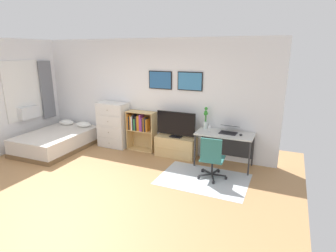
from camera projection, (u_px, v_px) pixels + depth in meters
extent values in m
plane|color=#A87A4C|center=(87.00, 190.00, 4.91)|extent=(7.20, 7.20, 0.00)
cube|color=white|center=(149.00, 96.00, 6.68)|extent=(6.12, 0.06, 2.70)
cube|color=black|center=(160.00, 80.00, 6.40)|extent=(0.59, 0.02, 0.42)
cube|color=#285B93|center=(160.00, 80.00, 6.39)|extent=(0.55, 0.01, 0.38)
cube|color=black|center=(190.00, 81.00, 6.11)|extent=(0.59, 0.02, 0.42)
cube|color=teal|center=(190.00, 81.00, 6.10)|extent=(0.55, 0.01, 0.38)
cube|color=white|center=(23.00, 91.00, 6.84)|extent=(0.02, 1.03, 1.48)
cube|color=silver|center=(23.00, 91.00, 6.84)|extent=(0.01, 0.95, 1.40)
cube|color=slate|center=(47.00, 90.00, 7.45)|extent=(0.05, 0.40, 1.54)
cube|color=silver|center=(29.00, 112.00, 6.95)|extent=(0.20, 0.52, 0.30)
cube|color=#B2B7BC|center=(203.00, 179.00, 5.33)|extent=(1.70, 1.20, 0.01)
cube|color=brown|center=(58.00, 147.00, 6.95)|extent=(1.40, 1.97, 0.10)
cube|color=silver|center=(57.00, 139.00, 6.90)|extent=(1.36, 1.93, 0.34)
ellipsoid|color=white|center=(66.00, 122.00, 7.58)|extent=(0.45, 0.30, 0.14)
ellipsoid|color=white|center=(84.00, 124.00, 7.36)|extent=(0.45, 0.30, 0.14)
cube|color=silver|center=(113.00, 125.00, 7.01)|extent=(0.76, 0.42, 1.15)
cube|color=silver|center=(109.00, 143.00, 6.94)|extent=(0.72, 0.01, 0.27)
sphere|color=#A59E8C|center=(109.00, 143.00, 6.93)|extent=(0.03, 0.03, 0.03)
cube|color=silver|center=(109.00, 132.00, 6.86)|extent=(0.72, 0.01, 0.27)
sphere|color=#A59E8C|center=(108.00, 133.00, 6.85)|extent=(0.03, 0.03, 0.03)
cube|color=silver|center=(108.00, 121.00, 6.79)|extent=(0.72, 0.01, 0.27)
sphere|color=#A59E8C|center=(108.00, 122.00, 6.77)|extent=(0.03, 0.03, 0.03)
cube|color=silver|center=(107.00, 110.00, 6.71)|extent=(0.72, 0.01, 0.27)
sphere|color=#A59E8C|center=(107.00, 110.00, 6.70)|extent=(0.03, 0.03, 0.03)
cube|color=tan|center=(129.00, 129.00, 6.92)|extent=(0.02, 0.30, 0.98)
cube|color=tan|center=(154.00, 133.00, 6.64)|extent=(0.02, 0.30, 0.98)
cube|color=tan|center=(142.00, 149.00, 6.91)|extent=(0.72, 0.30, 0.02)
cube|color=tan|center=(142.00, 130.00, 6.77)|extent=(0.68, 0.30, 0.02)
cube|color=tan|center=(141.00, 112.00, 6.65)|extent=(0.68, 0.30, 0.02)
cube|color=tan|center=(144.00, 129.00, 6.91)|extent=(0.72, 0.01, 0.98)
cube|color=orange|center=(129.00, 121.00, 6.80)|extent=(0.03, 0.19, 0.39)
cube|color=black|center=(131.00, 123.00, 6.80)|extent=(0.04, 0.19, 0.33)
cube|color=orange|center=(132.00, 122.00, 6.78)|extent=(0.02, 0.19, 0.37)
cube|color=white|center=(134.00, 123.00, 6.79)|extent=(0.04, 0.24, 0.34)
cube|color=black|center=(134.00, 122.00, 6.74)|extent=(0.03, 0.18, 0.39)
cube|color=#2D8C4C|center=(136.00, 124.00, 6.75)|extent=(0.03, 0.21, 0.29)
cube|color=black|center=(138.00, 123.00, 6.73)|extent=(0.04, 0.21, 0.35)
cube|color=orange|center=(139.00, 123.00, 6.71)|extent=(0.02, 0.21, 0.37)
cube|color=orange|center=(140.00, 123.00, 6.67)|extent=(0.04, 0.17, 0.38)
cube|color=#8C388C|center=(142.00, 122.00, 6.67)|extent=(0.04, 0.21, 0.41)
cube|color=#8C388C|center=(143.00, 124.00, 6.68)|extent=(0.03, 0.24, 0.32)
cube|color=black|center=(144.00, 125.00, 6.65)|extent=(0.03, 0.19, 0.32)
cube|color=orange|center=(145.00, 124.00, 6.63)|extent=(0.02, 0.19, 0.35)
cube|color=black|center=(146.00, 124.00, 6.62)|extent=(0.04, 0.19, 0.34)
cube|color=orange|center=(148.00, 125.00, 6.61)|extent=(0.02, 0.20, 0.31)
cube|color=tan|center=(176.00, 146.00, 6.43)|extent=(0.95, 0.40, 0.48)
cube|color=tan|center=(173.00, 149.00, 6.25)|extent=(0.95, 0.01, 0.02)
cube|color=black|center=(176.00, 137.00, 6.34)|extent=(0.28, 0.16, 0.02)
cube|color=black|center=(176.00, 135.00, 6.33)|extent=(0.06, 0.04, 0.05)
cube|color=black|center=(176.00, 123.00, 6.26)|extent=(0.94, 0.02, 0.54)
cube|color=black|center=(176.00, 124.00, 6.24)|extent=(0.91, 0.01, 0.51)
cube|color=silver|center=(225.00, 134.00, 5.75)|extent=(1.19, 0.60, 0.03)
cube|color=#2D2D30|center=(195.00, 151.00, 5.84)|extent=(0.03, 0.03, 0.71)
cube|color=#2D2D30|center=(249.00, 159.00, 5.39)|extent=(0.03, 0.03, 0.71)
cube|color=#2D2D30|center=(202.00, 143.00, 6.31)|extent=(0.03, 0.03, 0.71)
cube|color=#2D2D30|center=(253.00, 150.00, 5.86)|extent=(0.03, 0.03, 0.71)
cube|color=#2D2D30|center=(227.00, 145.00, 6.10)|extent=(1.13, 0.02, 0.50)
cylinder|color=#232326|center=(226.00, 178.00, 5.31)|extent=(0.05, 0.05, 0.05)
cube|color=#232326|center=(219.00, 175.00, 5.35)|extent=(0.28, 0.05, 0.02)
cylinder|color=#232326|center=(218.00, 171.00, 5.62)|extent=(0.05, 0.05, 0.05)
cube|color=#232326|center=(215.00, 172.00, 5.50)|extent=(0.10, 0.28, 0.02)
cylinder|color=#232326|center=(202.00, 171.00, 5.63)|extent=(0.05, 0.05, 0.05)
cube|color=#232326|center=(207.00, 172.00, 5.51)|extent=(0.25, 0.17, 0.02)
cylinder|color=#232326|center=(199.00, 178.00, 5.34)|extent=(0.05, 0.05, 0.05)
cube|color=#232326|center=(205.00, 175.00, 5.36)|extent=(0.23, 0.20, 0.02)
cylinder|color=#232326|center=(213.00, 183.00, 5.14)|extent=(0.05, 0.05, 0.05)
cube|color=#232326|center=(213.00, 177.00, 5.26)|extent=(0.13, 0.27, 0.02)
cylinder|color=#232326|center=(212.00, 166.00, 5.35)|extent=(0.04, 0.04, 0.30)
cube|color=#2D6B66|center=(213.00, 159.00, 5.31)|extent=(0.47, 0.47, 0.03)
cube|color=#2D6B66|center=(211.00, 150.00, 5.06)|extent=(0.40, 0.06, 0.45)
cube|color=#333338|center=(228.00, 133.00, 5.74)|extent=(0.37, 0.27, 0.01)
cube|color=black|center=(228.00, 133.00, 5.73)|extent=(0.35, 0.24, 0.00)
cube|color=#333338|center=(230.00, 126.00, 5.84)|extent=(0.37, 0.25, 0.07)
cube|color=#234C5B|center=(230.00, 126.00, 5.83)|extent=(0.35, 0.23, 0.06)
ellipsoid|color=#262628|center=(241.00, 135.00, 5.59)|extent=(0.06, 0.10, 0.03)
cylinder|color=silver|center=(206.00, 125.00, 6.09)|extent=(0.09, 0.09, 0.16)
cylinder|color=#3D8438|center=(206.00, 120.00, 6.05)|extent=(0.01, 0.01, 0.30)
sphere|color=#308B2C|center=(206.00, 113.00, 6.01)|extent=(0.07, 0.07, 0.07)
cylinder|color=#3D8438|center=(206.00, 120.00, 6.07)|extent=(0.01, 0.01, 0.29)
sphere|color=#308B2C|center=(206.00, 113.00, 6.03)|extent=(0.07, 0.07, 0.07)
cylinder|color=#3D8438|center=(205.00, 119.00, 6.06)|extent=(0.01, 0.01, 0.32)
sphere|color=#308B2C|center=(206.00, 112.00, 6.02)|extent=(0.07, 0.07, 0.07)
cylinder|color=#3D8438|center=(205.00, 120.00, 6.05)|extent=(0.01, 0.01, 0.29)
sphere|color=#308B2C|center=(205.00, 114.00, 6.01)|extent=(0.07, 0.07, 0.07)
cylinder|color=#3D8438|center=(206.00, 118.00, 6.03)|extent=(0.01, 0.01, 0.40)
sphere|color=#308B2C|center=(206.00, 109.00, 5.98)|extent=(0.07, 0.07, 0.07)
cylinder|color=silver|center=(209.00, 132.00, 5.83)|extent=(0.06, 0.06, 0.01)
cylinder|color=silver|center=(209.00, 130.00, 5.81)|extent=(0.01, 0.01, 0.10)
cone|color=silver|center=(210.00, 126.00, 5.79)|extent=(0.07, 0.07, 0.07)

